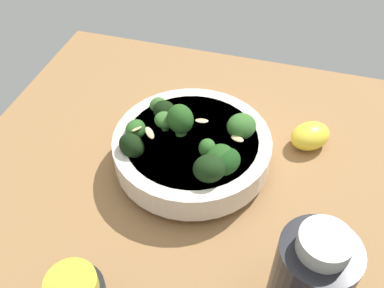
# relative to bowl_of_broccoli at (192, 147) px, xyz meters

# --- Properties ---
(ground_plane) EXTENTS (0.60, 0.60, 0.03)m
(ground_plane) POSITION_rel_bowl_of_broccoli_xyz_m (0.02, 0.02, -0.05)
(ground_plane) COLOR #996D42
(bowl_of_broccoli) EXTENTS (0.22, 0.22, 0.11)m
(bowl_of_broccoli) POSITION_rel_bowl_of_broccoli_xyz_m (0.00, 0.00, 0.00)
(bowl_of_broccoli) COLOR silver
(bowl_of_broccoli) RESTS_ON ground_plane
(lemon_wedge) EXTENTS (0.08, 0.08, 0.04)m
(lemon_wedge) POSITION_rel_bowl_of_broccoli_xyz_m (-0.16, -0.09, -0.02)
(lemon_wedge) COLOR yellow
(lemon_wedge) RESTS_ON ground_plane
(bottle_tall) EXTENTS (0.07, 0.07, 0.16)m
(bottle_tall) POSITION_rel_bowl_of_broccoli_xyz_m (-0.17, 0.18, 0.04)
(bottle_tall) COLOR black
(bottle_tall) RESTS_ON ground_plane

